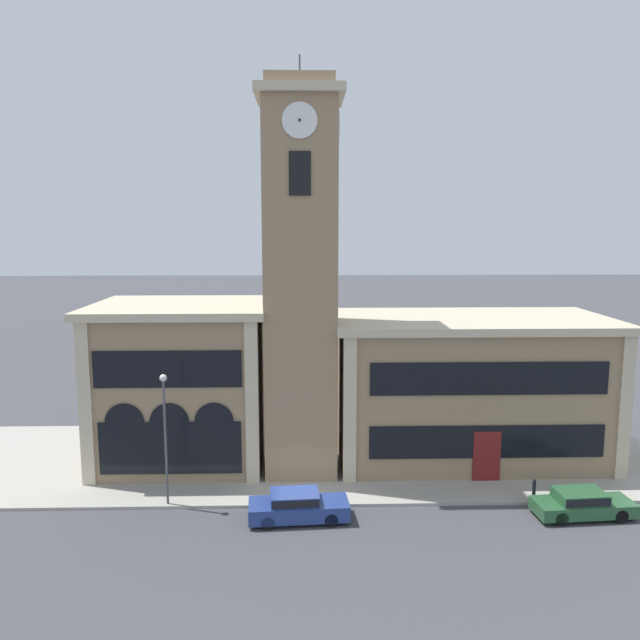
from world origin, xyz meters
name	(u,v)px	position (x,y,z in m)	size (l,w,h in m)	color
ground_plane	(301,508)	(0.00, 0.00, 0.00)	(300.00, 300.00, 0.00)	#424247
sidewalk_kerb	(302,459)	(0.00, 6.44, 0.07)	(43.90, 12.87, 0.15)	#A39E93
clock_tower	(301,283)	(0.00, 4.78, 10.86)	(4.64, 4.64, 22.82)	#937A5B
town_hall_left_wing	(183,382)	(-7.02, 6.81, 4.77)	(10.21, 8.76, 9.48)	#937A5B
town_hall_right_wing	(469,387)	(10.11, 6.82, 4.33)	(16.38, 8.76, 8.62)	#937A5B
parked_car_near	(297,506)	(-0.17, -1.34, 0.74)	(4.88, 2.13, 1.41)	navy
parked_car_mid	(582,503)	(13.59, -1.34, 0.69)	(4.87, 2.10, 1.32)	#285633
street_lamp	(165,421)	(-6.70, 0.32, 4.43)	(0.36, 0.36, 6.66)	#4C4C51
bollard	(534,489)	(11.89, 0.39, 0.67)	(0.18, 0.18, 1.06)	black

